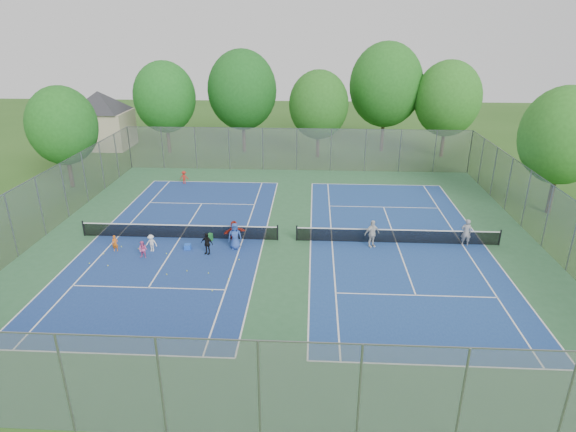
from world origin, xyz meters
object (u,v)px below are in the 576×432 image
object	(u,v)px
net_right	(397,236)
instructor	(466,232)
ball_crate	(188,247)
net_left	(180,232)
ball_hopper	(210,237)

from	to	relation	value
net_right	instructor	bearing A→B (deg)	-1.35
net_right	ball_crate	world-z (taller)	net_right
net_left	ball_crate	world-z (taller)	net_left
net_right	ball_hopper	distance (m)	11.94
net_left	net_right	bearing A→B (deg)	0.00
ball_hopper	instructor	world-z (taller)	instructor
ball_hopper	instructor	xyz separation A→B (m)	(16.15, 0.24, 0.63)
net_left	instructor	distance (m)	18.22
ball_crate	ball_hopper	size ratio (longest dim) A/B	0.75
net_left	ball_hopper	bearing A→B (deg)	-9.30
net_left	instructor	size ratio (longest dim) A/B	7.28
net_left	net_right	size ratio (longest dim) A/B	1.00
net_right	instructor	distance (m)	4.24
ball_crate	instructor	bearing A→B (deg)	5.04
ball_crate	net_left	bearing A→B (deg)	119.30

